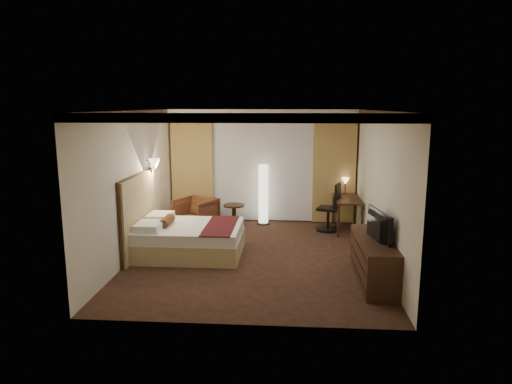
# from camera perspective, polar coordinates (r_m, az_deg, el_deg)

# --- Properties ---
(floor) EXTENTS (4.50, 5.50, 0.01)m
(floor) POSITION_cam_1_polar(r_m,az_deg,el_deg) (8.67, -0.19, -7.98)
(floor) COLOR black
(floor) RESTS_ON ground
(ceiling) EXTENTS (4.50, 5.50, 0.01)m
(ceiling) POSITION_cam_1_polar(r_m,az_deg,el_deg) (8.21, -0.20, 10.16)
(ceiling) COLOR white
(ceiling) RESTS_ON back_wall
(back_wall) EXTENTS (4.50, 0.02, 2.70)m
(back_wall) POSITION_cam_1_polar(r_m,az_deg,el_deg) (11.05, 0.87, 3.29)
(back_wall) COLOR #EBE6CB
(back_wall) RESTS_ON floor
(left_wall) EXTENTS (0.02, 5.50, 2.70)m
(left_wall) POSITION_cam_1_polar(r_m,az_deg,el_deg) (8.79, -14.98, 0.99)
(left_wall) COLOR #EBE6CB
(left_wall) RESTS_ON floor
(right_wall) EXTENTS (0.02, 5.50, 2.70)m
(right_wall) POSITION_cam_1_polar(r_m,az_deg,el_deg) (8.47, 15.16, 0.62)
(right_wall) COLOR #EBE6CB
(right_wall) RESTS_ON floor
(crown_molding) EXTENTS (4.50, 5.50, 0.12)m
(crown_molding) POSITION_cam_1_polar(r_m,az_deg,el_deg) (8.21, -0.20, 9.74)
(crown_molding) COLOR black
(crown_molding) RESTS_ON ceiling
(soffit) EXTENTS (4.50, 0.50, 0.20)m
(soffit) POSITION_cam_1_polar(r_m,az_deg,el_deg) (10.71, 0.81, 9.76)
(soffit) COLOR white
(soffit) RESTS_ON ceiling
(curtain_sheer) EXTENTS (2.48, 0.04, 2.45)m
(curtain_sheer) POSITION_cam_1_polar(r_m,az_deg,el_deg) (10.98, 0.84, 2.72)
(curtain_sheer) COLOR silver
(curtain_sheer) RESTS_ON back_wall
(curtain_left_drape) EXTENTS (1.00, 0.14, 2.45)m
(curtain_left_drape) POSITION_cam_1_polar(r_m,az_deg,el_deg) (11.15, -7.94, 2.74)
(curtain_left_drape) COLOR tan
(curtain_left_drape) RESTS_ON back_wall
(curtain_right_drape) EXTENTS (1.00, 0.14, 2.45)m
(curtain_right_drape) POSITION_cam_1_polar(r_m,az_deg,el_deg) (10.96, 9.74, 2.55)
(curtain_right_drape) COLOR tan
(curtain_right_drape) RESTS_ON back_wall
(wall_sconce) EXTENTS (0.24, 0.24, 0.24)m
(wall_sconce) POSITION_cam_1_polar(r_m,az_deg,el_deg) (9.45, -12.60, 3.41)
(wall_sconce) COLOR white
(wall_sconce) RESTS_ON left_wall
(bed) EXTENTS (1.93, 1.51, 0.57)m
(bed) POSITION_cam_1_polar(r_m,az_deg,el_deg) (8.79, -8.19, -5.90)
(bed) COLOR white
(bed) RESTS_ON floor
(headboard) EXTENTS (0.12, 1.81, 1.50)m
(headboard) POSITION_cam_1_polar(r_m,az_deg,el_deg) (8.93, -14.42, -2.77)
(headboard) COLOR tan
(headboard) RESTS_ON floor
(armchair) EXTENTS (1.04, 1.02, 0.81)m
(armchair) POSITION_cam_1_polar(r_m,az_deg,el_deg) (10.41, -7.52, -2.55)
(armchair) COLOR #4B1E16
(armchair) RESTS_ON floor
(side_table) EXTENTS (0.49, 0.49, 0.54)m
(side_table) POSITION_cam_1_polar(r_m,az_deg,el_deg) (10.59, -2.76, -3.00)
(side_table) COLOR black
(side_table) RESTS_ON floor
(floor_lamp) EXTENTS (0.30, 0.30, 1.44)m
(floor_lamp) POSITION_cam_1_polar(r_m,az_deg,el_deg) (10.76, 0.93, -0.31)
(floor_lamp) COLOR white
(floor_lamp) RESTS_ON floor
(desk) EXTENTS (0.55, 1.26, 0.75)m
(desk) POSITION_cam_1_polar(r_m,az_deg,el_deg) (10.50, 11.30, -2.73)
(desk) COLOR black
(desk) RESTS_ON floor
(desk_lamp) EXTENTS (0.18, 0.18, 0.34)m
(desk_lamp) POSITION_cam_1_polar(r_m,az_deg,el_deg) (10.86, 11.09, 0.66)
(desk_lamp) COLOR #FFD899
(desk_lamp) RESTS_ON desk
(office_chair) EXTENTS (0.67, 0.67, 1.10)m
(office_chair) POSITION_cam_1_polar(r_m,az_deg,el_deg) (10.37, 9.03, -1.84)
(office_chair) COLOR black
(office_chair) RESTS_ON floor
(dresser) EXTENTS (0.50, 1.81, 0.70)m
(dresser) POSITION_cam_1_polar(r_m,az_deg,el_deg) (7.64, 14.47, -8.18)
(dresser) COLOR black
(dresser) RESTS_ON floor
(television) EXTENTS (0.72, 1.05, 0.13)m
(television) POSITION_cam_1_polar(r_m,az_deg,el_deg) (7.46, 14.47, -3.59)
(television) COLOR black
(television) RESTS_ON dresser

